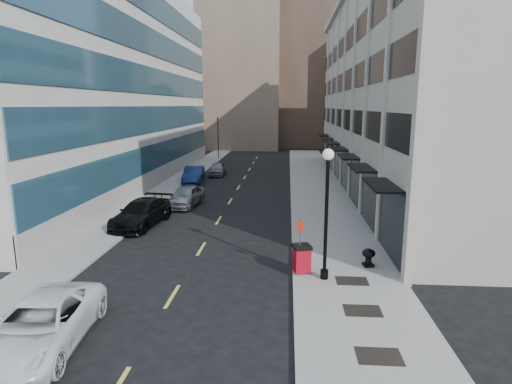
# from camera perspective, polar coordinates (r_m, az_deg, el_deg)

# --- Properties ---
(ground) EXTENTS (160.00, 160.00, 0.00)m
(ground) POSITION_cam_1_polar(r_m,az_deg,el_deg) (16.83, -12.95, -16.30)
(ground) COLOR black
(ground) RESTS_ON ground
(sidewalk_right) EXTENTS (5.00, 80.00, 0.15)m
(sidewalk_right) POSITION_cam_1_polar(r_m,az_deg,el_deg) (35.15, 8.75, -1.29)
(sidewalk_right) COLOR gray
(sidewalk_right) RESTS_ON ground
(sidewalk_left) EXTENTS (3.00, 80.00, 0.15)m
(sidewalk_left) POSITION_cam_1_polar(r_m,az_deg,el_deg) (36.78, -13.55, -0.92)
(sidewalk_left) COLOR gray
(sidewalk_left) RESTS_ON ground
(building_right) EXTENTS (15.30, 46.50, 18.25)m
(building_right) POSITION_cam_1_polar(r_m,az_deg,el_deg) (42.98, 21.33, 12.35)
(building_right) COLOR #B8B09C
(building_right) RESTS_ON ground
(building_left) EXTENTS (16.14, 46.00, 20.00)m
(building_left) POSITION_cam_1_polar(r_m,az_deg,el_deg) (46.12, -22.99, 13.36)
(building_left) COLOR silver
(building_left) RESTS_ON ground
(skyline_tan_near) EXTENTS (14.00, 18.00, 28.00)m
(skyline_tan_near) POSITION_cam_1_polar(r_m,az_deg,el_deg) (82.88, -1.84, 15.78)
(skyline_tan_near) COLOR #886F59
(skyline_tan_near) RESTS_ON ground
(skyline_brown) EXTENTS (12.00, 16.00, 34.00)m
(skyline_brown) POSITION_cam_1_polar(r_m,az_deg,el_deg) (86.74, 6.73, 17.51)
(skyline_brown) COLOR brown
(skyline_brown) RESTS_ON ground
(skyline_tan_far) EXTENTS (12.00, 14.00, 22.00)m
(skyline_tan_far) POSITION_cam_1_polar(r_m,az_deg,el_deg) (94.11, -7.40, 13.35)
(skyline_tan_far) COLOR #886F59
(skyline_tan_far) RESTS_ON ground
(skyline_stone) EXTENTS (10.00, 14.00, 20.00)m
(skyline_stone) POSITION_cam_1_polar(r_m,az_deg,el_deg) (81.31, 14.03, 12.72)
(skyline_stone) COLOR #B8B09C
(skyline_stone) RESTS_ON ground
(grate_near) EXTENTS (1.40, 1.00, 0.01)m
(grate_near) POSITION_cam_1_polar(r_m,az_deg,el_deg) (14.66, 16.09, -20.29)
(grate_near) COLOR black
(grate_near) RESTS_ON sidewalk_right
(grate_mid) EXTENTS (1.40, 1.00, 0.01)m
(grate_mid) POSITION_cam_1_polar(r_m,az_deg,el_deg) (17.23, 14.03, -15.09)
(grate_mid) COLOR black
(grate_mid) RESTS_ON sidewalk_right
(grate_far) EXTENTS (1.40, 1.00, 0.01)m
(grate_far) POSITION_cam_1_polar(r_m,az_deg,el_deg) (19.74, 12.66, -11.49)
(grate_far) COLOR black
(grate_far) RESTS_ON sidewalk_right
(road_centerline) EXTENTS (0.15, 68.20, 0.01)m
(road_centerline) POSITION_cam_1_polar(r_m,az_deg,el_deg) (32.47, -4.17, -2.38)
(road_centerline) COLOR #D8CC4C
(road_centerline) RESTS_ON ground
(traffic_signal) EXTENTS (0.66, 0.66, 6.98)m
(traffic_signal) POSITION_cam_1_polar(r_m,az_deg,el_deg) (63.05, -5.12, 9.57)
(traffic_signal) COLOR black
(traffic_signal) RESTS_ON ground
(car_white_van) EXTENTS (3.16, 5.97, 1.60)m
(car_white_van) POSITION_cam_1_polar(r_m,az_deg,el_deg) (16.05, -26.76, -15.54)
(car_white_van) COLOR white
(car_white_van) RESTS_ON ground
(car_black_pickup) EXTENTS (3.11, 6.10, 1.69)m
(car_black_pickup) POSITION_cam_1_polar(r_m,az_deg,el_deg) (28.95, -15.02, -2.75)
(car_black_pickup) COLOR black
(car_black_pickup) RESTS_ON ground
(car_silver_sedan) EXTENTS (2.48, 4.98, 1.63)m
(car_silver_sedan) POSITION_cam_1_polar(r_m,az_deg,el_deg) (33.81, -9.33, -0.54)
(car_silver_sedan) COLOR gray
(car_silver_sedan) RESTS_ON ground
(car_blue_sedan) EXTENTS (2.25, 5.26, 1.69)m
(car_blue_sedan) POSITION_cam_1_polar(r_m,az_deg,el_deg) (43.79, -8.32, 2.26)
(car_blue_sedan) COLOR navy
(car_blue_sedan) RESTS_ON ground
(car_grey_sedan) EXTENTS (1.85, 4.31, 1.45)m
(car_grey_sedan) POSITION_cam_1_polar(r_m,az_deg,el_deg) (48.39, -5.18, 3.07)
(car_grey_sedan) COLOR gray
(car_grey_sedan) RESTS_ON ground
(trash_bin) EXTENTS (0.98, 1.00, 1.31)m
(trash_bin) POSITION_cam_1_polar(r_m,az_deg,el_deg) (20.10, 6.10, -8.69)
(trash_bin) COLOR #AE0B1A
(trash_bin) RESTS_ON sidewalk_right
(lamppost) EXTENTS (0.50, 0.50, 5.96)m
(lamppost) POSITION_cam_1_polar(r_m,az_deg,el_deg) (18.72, 9.41, -1.37)
(lamppost) COLOR black
(lamppost) RESTS_ON sidewalk_right
(sign_post) EXTENTS (0.31, 0.07, 2.60)m
(sign_post) POSITION_cam_1_polar(r_m,az_deg,el_deg) (19.78, 5.87, -6.11)
(sign_post) COLOR slate
(sign_post) RESTS_ON sidewalk_right
(urn_planter) EXTENTS (0.63, 0.63, 0.87)m
(urn_planter) POSITION_cam_1_polar(r_m,az_deg,el_deg) (21.43, 14.78, -8.22)
(urn_planter) COLOR black
(urn_planter) RESTS_ON sidewalk_right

